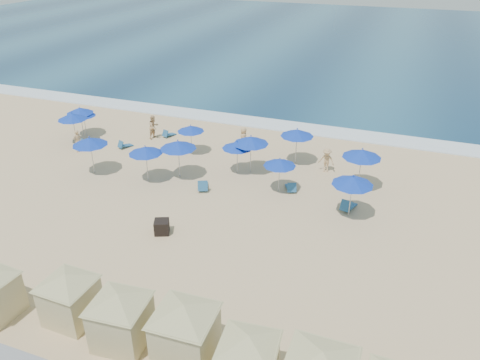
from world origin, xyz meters
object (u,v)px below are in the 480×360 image
umbrella_2 (83,114)px  beachgoer_0 (78,141)px  umbrella_5 (178,145)px  beachgoer_1 (154,127)px  umbrella_11 (353,181)px  umbrella_1 (72,116)px  umbrella_3 (90,141)px  beachgoer_3 (244,138)px  cabana_2 (120,312)px  umbrella_7 (251,140)px  umbrella_8 (237,145)px  cabana_4 (249,354)px  umbrella_9 (297,133)px  umbrella_0 (80,110)px  trash_bin (162,227)px  cabana_1 (68,291)px  umbrella_10 (280,162)px  umbrella_4 (191,128)px  umbrella_6 (145,150)px  beachgoer_2 (326,160)px  cabana_3 (185,325)px  umbrella_12 (362,153)px

umbrella_2 → beachgoer_0: (1.36, -2.73, -1.04)m
umbrella_5 → beachgoer_1: 7.45m
umbrella_11 → beachgoer_1: (-16.21, 6.38, -1.35)m
umbrella_1 → umbrella_3: bearing=-40.8°
umbrella_5 → beachgoer_3: (2.30, 5.98, -1.50)m
cabana_2 → umbrella_7: bearing=91.0°
cabana_2 → umbrella_8: cabana_2 is taller
beachgoer_3 → umbrella_2: bearing=-97.0°
umbrella_8 → umbrella_3: bearing=-159.4°
beachgoer_3 → cabana_4: bearing=3.9°
umbrella_8 → beachgoer_3: bearing=104.2°
umbrella_2 → umbrella_9: 16.94m
umbrella_1 → umbrella_8: (13.41, -0.37, -0.17)m
umbrella_0 → umbrella_7: (14.75, -1.54, 0.25)m
trash_bin → cabana_1: bearing=-116.1°
cabana_4 → umbrella_10: 14.40m
cabana_4 → umbrella_3: 19.65m
umbrella_4 → cabana_4: bearing=-58.7°
umbrella_8 → umbrella_6: bearing=-148.5°
umbrella_0 → beachgoer_2: size_ratio=1.43×
umbrella_1 → beachgoer_3: size_ratio=1.52×
beachgoer_3 → umbrella_10: bearing=21.6°
umbrella_9 → umbrella_1: bearing=-171.5°
umbrella_7 → umbrella_9: size_ratio=1.03×
umbrella_2 → beachgoer_3: bearing=9.6°
umbrella_7 → beachgoer_1: umbrella_7 is taller
cabana_3 → umbrella_5: bearing=118.0°
cabana_3 → umbrella_5: cabana_3 is taller
trash_bin → cabana_4: cabana_4 is taller
umbrella_6 → trash_bin: bearing=-53.0°
umbrella_3 → umbrella_0: bearing=132.6°
cabana_3 → beachgoer_0: size_ratio=2.67×
trash_bin → umbrella_5: umbrella_5 is taller
umbrella_0 → umbrella_8: 14.06m
cabana_2 → beachgoer_3: 19.58m
cabana_1 → beachgoer_1: 19.71m
umbrella_0 → cabana_4: bearing=-40.9°
cabana_1 → umbrella_5: umbrella_5 is taller
cabana_3 → umbrella_12: 16.48m
beachgoer_3 → umbrella_4: bearing=-72.8°
beachgoer_0 → umbrella_0: bearing=-128.3°
cabana_1 → umbrella_9: umbrella_9 is taller
umbrella_7 → beachgoer_1: (-9.10, 3.02, -1.40)m
umbrella_12 → beachgoer_1: size_ratio=1.47×
cabana_4 → umbrella_0: 26.80m
umbrella_1 → cabana_1: bearing=-52.6°
umbrella_4 → umbrella_12: umbrella_12 is taller
umbrella_1 → trash_bin: bearing=-35.2°
umbrella_9 → umbrella_0: bearing=-176.8°
beachgoer_0 → beachgoer_2: bearing=120.3°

